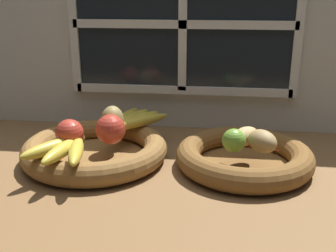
% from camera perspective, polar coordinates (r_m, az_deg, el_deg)
% --- Properties ---
extents(ground_plane, '(1.40, 0.90, 0.03)m').
position_cam_1_polar(ground_plane, '(0.98, 0.44, -6.33)').
color(ground_plane, brown).
extents(back_wall, '(1.40, 0.05, 0.55)m').
position_cam_1_polar(back_wall, '(1.19, 2.19, 12.86)').
color(back_wall, silver).
rests_on(back_wall, ground_plane).
extents(fruit_bowl_left, '(0.36, 0.36, 0.06)m').
position_cam_1_polar(fruit_bowl_left, '(1.01, -10.32, -3.37)').
color(fruit_bowl_left, brown).
rests_on(fruit_bowl_left, ground_plane).
extents(fruit_bowl_right, '(0.32, 0.32, 0.06)m').
position_cam_1_polar(fruit_bowl_right, '(0.97, 10.78, -4.36)').
color(fruit_bowl_right, brown).
rests_on(fruit_bowl_right, ground_plane).
extents(apple_red_front, '(0.06, 0.06, 0.06)m').
position_cam_1_polar(apple_red_front, '(0.95, -13.84, -0.98)').
color(apple_red_front, '#B73828').
rests_on(apple_red_front, fruit_bowl_left).
extents(apple_red_right, '(0.07, 0.07, 0.07)m').
position_cam_1_polar(apple_red_right, '(0.95, -8.18, -0.47)').
color(apple_red_right, '#B73828').
rests_on(apple_red_right, fruit_bowl_left).
extents(pear_brown, '(0.06, 0.07, 0.07)m').
position_cam_1_polar(pear_brown, '(1.01, -7.91, 0.82)').
color(pear_brown, olive).
rests_on(pear_brown, fruit_bowl_left).
extents(banana_bunch_front, '(0.15, 0.17, 0.03)m').
position_cam_1_polar(banana_bunch_front, '(0.90, -14.63, -3.20)').
color(banana_bunch_front, gold).
rests_on(banana_bunch_front, fruit_bowl_left).
extents(banana_bunch_back, '(0.15, 0.20, 0.03)m').
position_cam_1_polar(banana_bunch_back, '(1.08, -5.15, 0.88)').
color(banana_bunch_back, gold).
rests_on(banana_bunch_back, fruit_bowl_left).
extents(potato_large, '(0.09, 0.09, 0.04)m').
position_cam_1_polar(potato_large, '(0.95, 10.96, -1.46)').
color(potato_large, tan).
rests_on(potato_large, fruit_bowl_right).
extents(potato_small, '(0.09, 0.09, 0.05)m').
position_cam_1_polar(potato_small, '(0.92, 13.26, -2.10)').
color(potato_small, '#A38451').
rests_on(potato_small, fruit_bowl_right).
extents(lime_near, '(0.05, 0.05, 0.05)m').
position_cam_1_polar(lime_near, '(0.90, 9.37, -2.04)').
color(lime_near, '#6B9E33').
rests_on(lime_near, fruit_bowl_right).
extents(chili_pepper, '(0.13, 0.08, 0.02)m').
position_cam_1_polar(chili_pepper, '(0.94, 11.87, -2.64)').
color(chili_pepper, red).
rests_on(chili_pepper, fruit_bowl_right).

